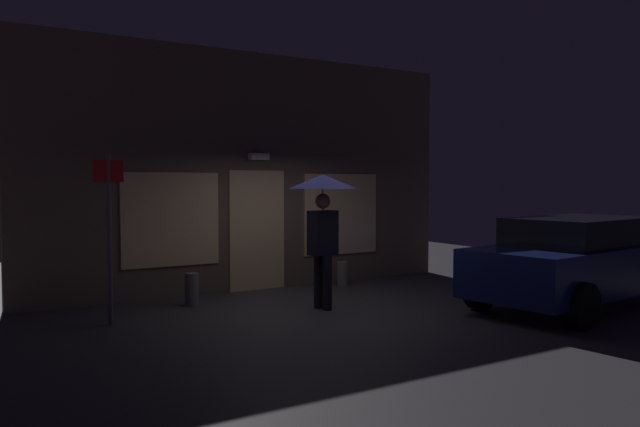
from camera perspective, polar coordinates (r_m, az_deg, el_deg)
The scene contains 7 objects.
ground_plane at distance 9.62m, azimuth -0.10°, elevation -8.97°, with size 18.00×18.00×0.00m, color #423F44.
building_facade at distance 11.49m, azimuth -6.23°, elevation 3.73°, with size 8.37×0.48×4.35m.
person_with_umbrella at distance 9.52m, azimuth 0.26°, elevation 1.00°, with size 1.08×1.08×2.10m.
parked_car at distance 10.61m, azimuth 22.85°, elevation -4.04°, with size 4.28×2.26×1.43m.
street_sign_post at distance 8.95m, azimuth -18.98°, elevation -1.28°, with size 0.40×0.07×2.38m.
sidewalk_bollard at distance 11.78m, azimuth 2.10°, elevation -5.63°, with size 0.21×0.21×0.47m, color slate.
sidewalk_bollard_2 at distance 10.13m, azimuth -11.82°, elevation -6.91°, with size 0.22×0.22×0.53m, color slate.
Camera 1 is at (-4.92, -8.03, 1.97)m, focal length 34.49 mm.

